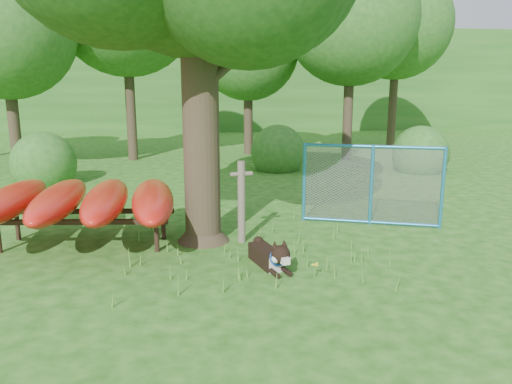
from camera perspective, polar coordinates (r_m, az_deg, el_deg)
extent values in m
plane|color=#1C5210|center=(7.73, -0.26, -9.22)|extent=(80.00, 80.00, 0.00)
cylinder|color=#31271B|center=(8.85, -6.38, 10.19)|extent=(0.75, 0.75, 5.04)
cone|color=#31271B|center=(9.21, -6.04, -4.03)|extent=(1.13, 1.13, 0.50)
cylinder|color=#31271B|center=(9.00, -2.60, 14.78)|extent=(1.32, 0.89, 1.07)
cylinder|color=#31271B|center=(8.98, -10.13, 17.19)|extent=(1.17, 0.54, 1.03)
cylinder|color=brown|center=(8.95, -1.68, -1.19)|extent=(0.16, 0.16, 1.49)
cylinder|color=brown|center=(8.84, -1.70, 2.07)|extent=(0.41, 0.15, 0.08)
cylinder|color=black|center=(8.74, -11.29, -5.09)|extent=(0.09, 0.09, 0.52)
cylinder|color=black|center=(10.20, -25.60, -3.55)|extent=(0.09, 0.09, 0.52)
cylinder|color=black|center=(9.42, -10.54, -3.78)|extent=(0.09, 0.09, 0.52)
cube|color=black|center=(8.99, -19.82, -3.25)|extent=(3.08, 0.44, 0.08)
cube|color=black|center=(9.65, -18.49, -2.10)|extent=(3.08, 0.44, 0.08)
ellipsoid|color=red|center=(9.71, -26.21, -0.92)|extent=(0.86, 3.12, 0.49)
ellipsoid|color=red|center=(9.39, -21.65, -0.93)|extent=(0.75, 3.10, 0.49)
ellipsoid|color=red|center=(9.14, -16.79, -0.93)|extent=(0.80, 3.11, 0.49)
ellipsoid|color=red|center=(8.95, -11.70, -0.92)|extent=(0.90, 3.13, 0.49)
cube|color=black|center=(8.03, 1.13, -7.34)|extent=(0.49, 0.83, 0.27)
cube|color=silver|center=(7.75, 2.16, -8.18)|extent=(0.28, 0.22, 0.25)
sphere|color=black|center=(7.51, 2.83, -7.16)|extent=(0.29, 0.29, 0.29)
cube|color=silver|center=(7.41, 3.29, -7.80)|extent=(0.15, 0.18, 0.10)
sphere|color=silver|center=(7.47, 2.29, -7.63)|extent=(0.13, 0.13, 0.13)
sphere|color=silver|center=(7.55, 3.52, -7.43)|extent=(0.13, 0.13, 0.13)
cone|color=black|center=(7.47, 2.15, -6.00)|extent=(0.11, 0.13, 0.14)
cone|color=black|center=(7.53, 3.23, -5.85)|extent=(0.14, 0.15, 0.14)
cylinder|color=black|center=(7.60, 2.01, -9.17)|extent=(0.16, 0.34, 0.08)
cylinder|color=black|center=(7.68, 3.38, -8.94)|extent=(0.16, 0.34, 0.08)
sphere|color=black|center=(8.39, 0.27, -5.67)|extent=(0.18, 0.18, 0.18)
torus|color=#1644AB|center=(7.61, 2.53, -7.43)|extent=(0.29, 0.15, 0.28)
cylinder|color=teal|center=(10.42, 5.52, 1.13)|extent=(0.09, 0.09, 1.64)
cylinder|color=teal|center=(10.35, 13.05, 0.78)|extent=(0.09, 0.09, 1.64)
cylinder|color=teal|center=(10.45, 20.56, 0.41)|extent=(0.09, 0.09, 1.64)
cylinder|color=teal|center=(10.22, 13.26, 5.08)|extent=(2.58, 1.02, 0.06)
cylinder|color=teal|center=(10.52, 12.84, -3.36)|extent=(2.58, 1.02, 0.06)
plane|color=slate|center=(10.35, 13.05, 0.78)|extent=(2.56, 0.96, 2.73)
cylinder|color=#518D2E|center=(7.58, 6.76, -8.95)|extent=(0.02, 0.02, 0.20)
sphere|color=yellow|center=(7.54, 6.77, -8.26)|extent=(0.04, 0.04, 0.04)
sphere|color=yellow|center=(7.57, 7.01, -8.11)|extent=(0.04, 0.04, 0.04)
sphere|color=yellow|center=(7.56, 6.48, -8.27)|extent=(0.04, 0.04, 0.04)
sphere|color=yellow|center=(7.52, 7.00, -8.32)|extent=(0.04, 0.04, 0.04)
sphere|color=yellow|center=(7.52, 6.69, -8.25)|extent=(0.04, 0.04, 0.04)
cylinder|color=#31271B|center=(18.02, -26.09, 8.79)|extent=(0.36, 0.36, 4.20)
sphere|color=#255D1E|center=(18.08, -26.84, 16.37)|extent=(4.40, 4.40, 4.40)
cylinder|color=#31271B|center=(19.24, -14.23, 11.37)|extent=(0.36, 0.36, 5.25)
sphere|color=#255D1E|center=(19.43, -14.73, 20.24)|extent=(5.20, 5.20, 5.20)
cylinder|color=#31271B|center=(20.29, -0.90, 9.80)|extent=(0.36, 0.36, 3.85)
sphere|color=#255D1E|center=(20.31, -0.92, 16.01)|extent=(4.00, 4.00, 4.00)
cylinder|color=#31271B|center=(19.08, 10.53, 10.80)|extent=(0.36, 0.36, 4.76)
sphere|color=#255D1E|center=(19.20, 10.87, 18.93)|extent=(4.80, 4.80, 4.80)
cylinder|color=#31271B|center=(22.94, 15.43, 10.98)|extent=(0.36, 0.36, 4.90)
sphere|color=#255D1E|center=(23.06, 15.84, 17.94)|extent=(4.60, 4.60, 4.60)
sphere|color=#255D1E|center=(15.44, -22.90, 0.79)|extent=(1.80, 1.80, 1.80)
sphere|color=#255D1E|center=(17.09, 18.14, 2.19)|extent=(1.80, 1.80, 1.80)
sphere|color=#255D1E|center=(16.64, 2.50, 2.54)|extent=(1.80, 1.80, 1.80)
cube|color=#255D1E|center=(35.14, -6.42, 12.58)|extent=(80.00, 12.00, 6.00)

